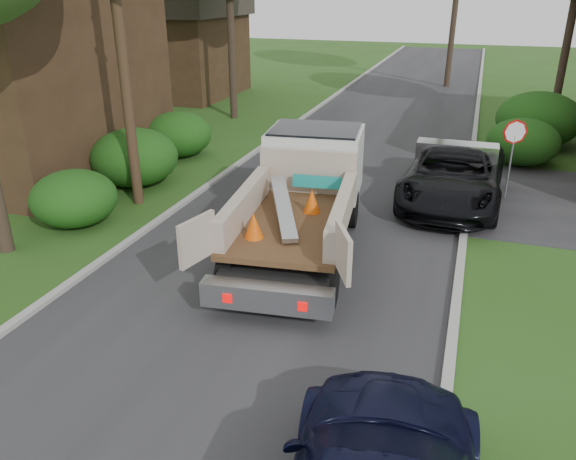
# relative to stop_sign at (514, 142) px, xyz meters

# --- Properties ---
(ground) EXTENTS (120.00, 120.00, 0.00)m
(ground) POSITION_rel_stop_sign_xyz_m (-5.20, -9.00, -1.78)
(ground) COLOR #2A4D16
(ground) RESTS_ON ground
(road) EXTENTS (8.00, 90.00, 0.02)m
(road) POSITION_rel_stop_sign_xyz_m (-5.20, 1.00, -1.77)
(road) COLOR #28282B
(road) RESTS_ON ground
(curb_left) EXTENTS (0.20, 90.00, 0.12)m
(curb_left) POSITION_rel_stop_sign_xyz_m (-9.30, 1.00, -1.72)
(curb_left) COLOR #9E9E99
(curb_left) RESTS_ON ground
(curb_right) EXTENTS (0.20, 90.00, 0.12)m
(curb_right) POSITION_rel_stop_sign_xyz_m (-1.10, 1.00, -1.72)
(curb_right) COLOR #9E9E99
(curb_right) RESTS_ON ground
(stop_sign) EXTENTS (0.71, 0.32, 2.48)m
(stop_sign) POSITION_rel_stop_sign_xyz_m (0.00, 0.00, 0.00)
(stop_sign) COLOR slate
(stop_sign) RESTS_ON ground
(utility_pole) EXTENTS (2.42, 1.25, 10.00)m
(utility_pole) POSITION_rel_stop_sign_xyz_m (-10.68, -4.02, 3.40)
(utility_pole) COLOR #382619
(utility_pole) RESTS_ON ground
(house_left_far) EXTENTS (7.56, 7.56, 6.00)m
(house_left_far) POSITION_rel_stop_sign_xyz_m (-18.70, 13.00, 1.27)
(house_left_far) COLOR #352416
(house_left_far) RESTS_ON ground
(hedge_left_a) EXTENTS (2.34, 2.34, 1.53)m
(hedge_left_a) POSITION_rel_stop_sign_xyz_m (-11.40, -6.00, -1.01)
(hedge_left_a) COLOR #1B400E
(hedge_left_a) RESTS_ON ground
(hedge_left_b) EXTENTS (2.86, 2.86, 1.87)m
(hedge_left_b) POSITION_rel_stop_sign_xyz_m (-11.70, -2.50, -0.84)
(hedge_left_b) COLOR #1B400E
(hedge_left_b) RESTS_ON ground
(hedge_left_c) EXTENTS (2.60, 2.60, 1.70)m
(hedge_left_c) POSITION_rel_stop_sign_xyz_m (-12.00, 1.00, -0.93)
(hedge_left_c) COLOR #1B400E
(hedge_left_c) RESTS_ON ground
(hedge_right_a) EXTENTS (2.60, 2.60, 1.70)m
(hedge_right_a) POSITION_rel_stop_sign_xyz_m (0.60, 4.00, -0.93)
(hedge_right_a) COLOR #1B400E
(hedge_right_a) RESTS_ON ground
(hedge_right_b) EXTENTS (3.38, 3.38, 2.21)m
(hedge_right_b) POSITION_rel_stop_sign_xyz_m (1.30, 7.00, -0.67)
(hedge_right_b) COLOR #1B400E
(hedge_right_b) RESTS_ON ground
(flatbed_truck) EXTENTS (3.64, 7.21, 2.63)m
(flatbed_truck) POSITION_rel_stop_sign_xyz_m (-5.09, -4.82, -0.35)
(flatbed_truck) COLOR black
(flatbed_truck) RESTS_ON ground
(black_pickup) EXTENTS (3.05, 6.22, 1.70)m
(black_pickup) POSITION_rel_stop_sign_xyz_m (-1.60, -0.83, -0.93)
(black_pickup) COLOR black
(black_pickup) RESTS_ON ground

